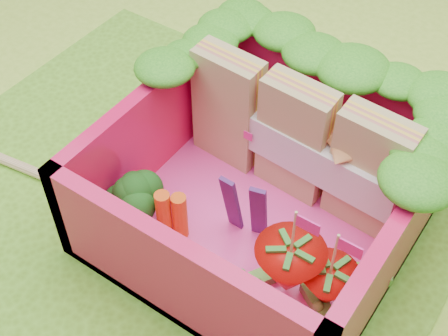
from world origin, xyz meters
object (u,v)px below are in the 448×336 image
Objects in this scene: bento_box at (264,184)px; strawberry_right at (327,288)px; sandwich_stack at (296,139)px; strawberry_left at (288,271)px; broccoli at (133,197)px.

strawberry_right is (0.46, -0.25, -0.10)m from bento_box.
strawberry_right is (0.46, -0.51, -0.17)m from sandwich_stack.
sandwich_stack reaches higher than strawberry_left.
broccoli is 0.64× the size of strawberry_right.
strawberry_left is 1.11× the size of strawberry_right.
bento_box is 0.53m from strawberry_right.
strawberry_left is at bearing -61.60° from sandwich_stack.
bento_box is at bearing 136.85° from strawberry_left.
strawberry_right is at bearing 12.03° from strawberry_left.
strawberry_right is (0.16, 0.03, -0.02)m from strawberry_left.
strawberry_left is (0.30, -0.28, -0.07)m from bento_box.
bento_box is 0.59m from broccoli.
bento_box is at bearing 151.87° from strawberry_right.
broccoli is at bearing -173.78° from strawberry_right.
broccoli is at bearing -127.72° from sandwich_stack.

